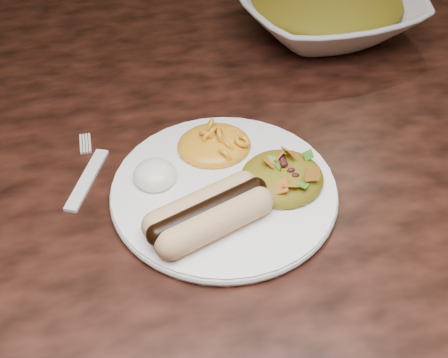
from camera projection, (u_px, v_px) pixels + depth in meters
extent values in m
cube|color=#4A1F16|center=(170.00, 130.00, 0.69)|extent=(1.60, 0.90, 0.04)
cylinder|color=#4A1F16|center=(439.00, 117.00, 1.33)|extent=(0.07, 0.07, 0.71)
cylinder|color=white|center=(224.00, 190.00, 0.58)|extent=(0.32, 0.32, 0.01)
cylinder|color=#F7CC96|center=(212.00, 225.00, 0.51)|extent=(0.11, 0.06, 0.03)
cylinder|color=#F7CC96|center=(206.00, 202.00, 0.53)|extent=(0.11, 0.06, 0.03)
cylinder|color=black|center=(209.00, 211.00, 0.52)|extent=(0.12, 0.06, 0.02)
ellipsoid|color=orange|center=(214.00, 137.00, 0.61)|extent=(0.10, 0.10, 0.03)
ellipsoid|color=white|center=(154.00, 171.00, 0.57)|extent=(0.05, 0.05, 0.03)
ellipsoid|color=#9A4B0B|center=(282.00, 175.00, 0.57)|extent=(0.09, 0.09, 0.04)
cube|color=white|center=(87.00, 179.00, 0.60)|extent=(0.08, 0.14, 0.00)
imported|color=silver|center=(325.00, 10.00, 0.82)|extent=(0.31, 0.31, 0.07)
ellipsoid|color=#9A4B0B|center=(326.00, 1.00, 0.81)|extent=(0.27, 0.27, 0.06)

